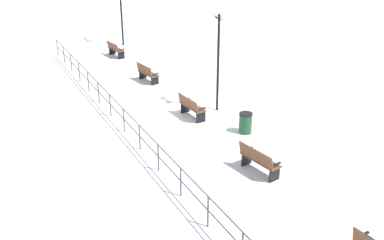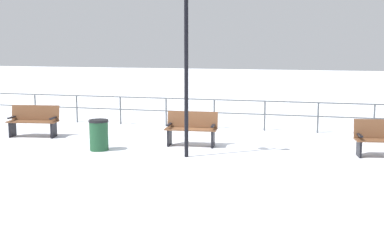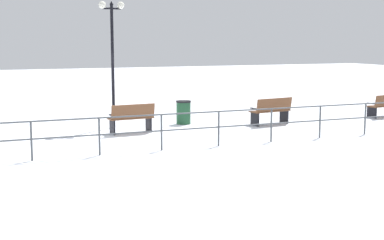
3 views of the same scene
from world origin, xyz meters
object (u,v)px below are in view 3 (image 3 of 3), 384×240
Objects in this scene: bench_second at (271,111)px; lamppost_middle at (112,40)px; trash_bin at (183,112)px; bench_third at (132,118)px.

bench_second is 5.92m from lamppost_middle.
lamppost_middle reaches higher than bench_second.
lamppost_middle is 3.50m from trash_bin.
bench_second is at bearing -115.23° from trash_bin.
bench_second is 4.97m from bench_third.
bench_second is at bearing -95.71° from bench_third.
bench_third is (0.10, 4.97, -0.00)m from bench_second.
lamppost_middle is (1.46, 5.20, 2.42)m from bench_second.
lamppost_middle is (1.36, 0.23, 2.42)m from bench_third.
bench_second reaches higher than trash_bin.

